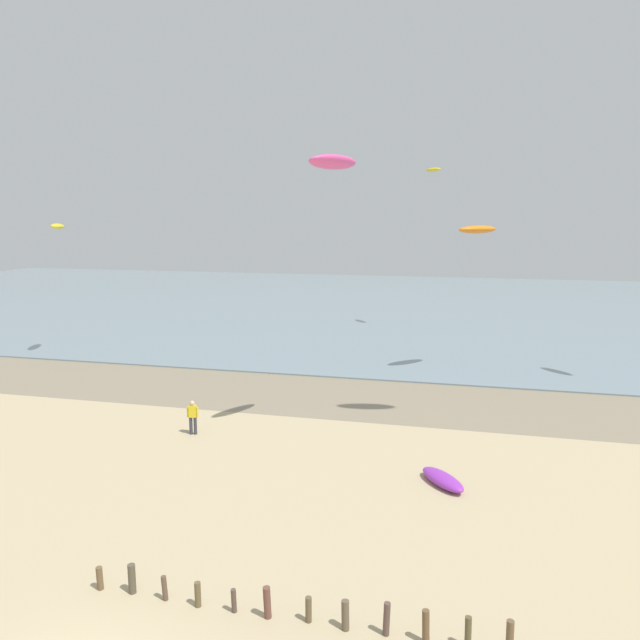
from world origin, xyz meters
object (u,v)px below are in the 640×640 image
person_nearest_camera (193,416)px  kite_aloft_4 (58,226)px  kite_aloft_5 (477,229)px  kite_aloft_2 (433,170)px  grounded_kite (443,479)px  kite_aloft_3 (333,162)px

person_nearest_camera → kite_aloft_4: (-16.47, 12.82, 8.99)m
kite_aloft_4 → kite_aloft_5: size_ratio=0.75×
person_nearest_camera → kite_aloft_5: 21.77m
kite_aloft_4 → kite_aloft_2: bearing=-79.4°
kite_aloft_5 → grounded_kite: bearing=40.9°
grounded_kite → kite_aloft_2: (-2.44, 33.02, 14.53)m
person_nearest_camera → kite_aloft_3: 13.88m
person_nearest_camera → grounded_kite: person_nearest_camera is taller
kite_aloft_3 → kite_aloft_5: (6.65, 13.77, -3.20)m
kite_aloft_2 → kite_aloft_3: size_ratio=0.71×
kite_aloft_4 → kite_aloft_5: bearing=-109.3°
person_nearest_camera → kite_aloft_2: size_ratio=0.80×
person_nearest_camera → kite_aloft_2: (9.72, 30.08, 13.85)m
person_nearest_camera → grounded_kite: size_ratio=0.71×
kite_aloft_3 → kite_aloft_4: bearing=91.2°
grounded_kite → kite_aloft_5: kite_aloft_5 is taller
kite_aloft_4 → kite_aloft_5: kite_aloft_4 is taller
person_nearest_camera → grounded_kite: (12.16, -2.94, -0.68)m
grounded_kite → kite_aloft_5: (1.30, 17.58, 9.54)m
person_nearest_camera → kite_aloft_2: kite_aloft_2 is taller
kite_aloft_2 → kite_aloft_3: kite_aloft_2 is taller
person_nearest_camera → kite_aloft_5: (13.46, 14.64, 8.86)m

